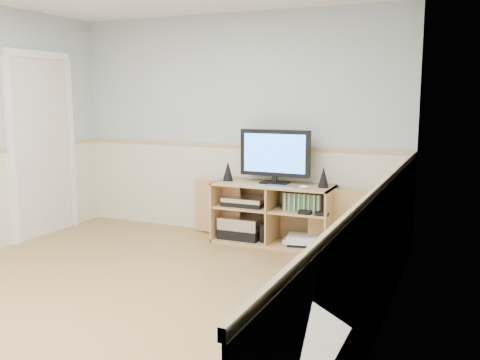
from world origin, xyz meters
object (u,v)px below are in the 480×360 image
Objects in this scene: media_cabinet at (275,212)px; monitor at (275,155)px; keyboard at (281,186)px; game_consoles at (302,240)px.

media_cabinet is 0.63m from monitor.
media_cabinet is 6.23× the size of keyboard.
monitor reaches higher than media_cabinet.
monitor is 2.41× the size of keyboard.
game_consoles is (0.20, 0.13, -0.59)m from keyboard.
monitor is at bearing -90.00° from media_cabinet.
keyboard is 0.63m from game_consoles.
monitor is 0.96m from game_consoles.
keyboard is (0.14, -0.20, 0.32)m from media_cabinet.
game_consoles is at bearing -10.34° from monitor.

